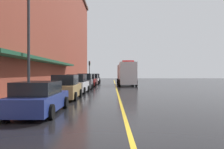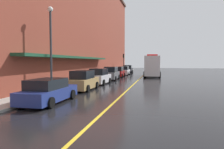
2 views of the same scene
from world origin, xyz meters
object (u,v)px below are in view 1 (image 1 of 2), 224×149
at_px(parked_car_0, 39,98).
at_px(box_truck, 126,74).
at_px(parked_car_3, 85,82).
at_px(traffic_light_near, 89,67).
at_px(parking_meter_0, 82,79).
at_px(parking_meter_1, 79,79).
at_px(street_lamp_left, 28,35).
at_px(parked_car_5, 92,80).
at_px(parked_car_6, 95,79).
at_px(parked_car_1, 65,88).
at_px(parked_car_4, 89,81).
at_px(parking_meter_2, 88,78).
at_px(parked_car_2, 77,84).

distance_m(parked_car_0, box_truck, 26.16).
xyz_separation_m(parked_car_0, parked_car_3, (0.15, 17.38, 0.15)).
xyz_separation_m(parked_car_0, traffic_light_near, (-1.27, 37.07, 2.43)).
xyz_separation_m(parking_meter_0, traffic_light_near, (0.06, 10.93, 2.10)).
distance_m(parking_meter_1, street_lamp_left, 19.16).
bearing_deg(parked_car_5, parked_car_3, 179.24).
xyz_separation_m(parked_car_6, box_truck, (5.59, -9.01, 0.95)).
xyz_separation_m(parked_car_3, traffic_light_near, (-1.42, 19.68, 2.28)).
bearing_deg(parked_car_5, parked_car_1, 178.99).
relative_size(parked_car_4, parked_car_5, 0.91).
bearing_deg(parked_car_0, parked_car_1, -0.71).
height_order(parked_car_3, box_truck, box_truck).
distance_m(box_truck, traffic_light_near, 13.59).
bearing_deg(parked_car_1, parking_meter_0, 3.25).
bearing_deg(parked_car_0, parking_meter_0, 2.63).
distance_m(parked_car_4, street_lamp_left, 19.39).
relative_size(parked_car_0, parking_meter_0, 3.67).
bearing_deg(parked_car_4, street_lamp_left, 172.57).
xyz_separation_m(parked_car_0, parking_meter_2, (-1.33, 35.11, 0.33)).
bearing_deg(traffic_light_near, parking_meter_2, -91.81).
bearing_deg(parked_car_4, parked_car_2, 178.50).
height_order(parked_car_1, parked_car_4, parked_car_1).
bearing_deg(parking_meter_2, parked_car_4, -83.33).
relative_size(parked_car_6, street_lamp_left, 0.69).
distance_m(parked_car_0, parking_meter_0, 26.18).
bearing_deg(parking_meter_1, parking_meter_2, 90.00).
height_order(parked_car_1, parking_meter_0, parked_car_1).
bearing_deg(parked_car_5, parked_car_6, -0.73).
xyz_separation_m(parked_car_4, parked_car_6, (0.05, 11.64, 0.03)).
distance_m(parked_car_4, traffic_light_near, 14.45).
bearing_deg(parked_car_5, parked_car_0, 178.96).
height_order(box_truck, street_lamp_left, street_lamp_left).
bearing_deg(parked_car_2, parked_car_0, -178.04).
distance_m(parked_car_1, parked_car_2, 5.32).
height_order(parked_car_5, parked_car_6, parked_car_6).
distance_m(parked_car_5, parking_meter_2, 6.35).
bearing_deg(parking_meter_0, traffic_light_near, 89.68).
relative_size(parking_meter_2, traffic_light_near, 0.31).
bearing_deg(parked_car_4, parked_car_6, -1.55).
distance_m(street_lamp_left, traffic_light_near, 33.17).
xyz_separation_m(parked_car_1, parking_meter_2, (-1.38, 29.00, 0.22)).
xyz_separation_m(parking_meter_2, traffic_light_near, (0.06, 1.95, 2.10)).
xyz_separation_m(parked_car_2, parking_meter_2, (-1.39, 23.68, 0.22)).
height_order(box_truck, parking_meter_2, box_truck).
bearing_deg(parked_car_2, parked_car_4, 2.08).
relative_size(parked_car_4, street_lamp_left, 0.64).
bearing_deg(parked_car_4, parked_car_3, 179.20).
relative_size(parked_car_1, parked_car_5, 0.93).
height_order(street_lamp_left, traffic_light_near, street_lamp_left).
relative_size(parked_car_2, parking_meter_1, 3.14).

